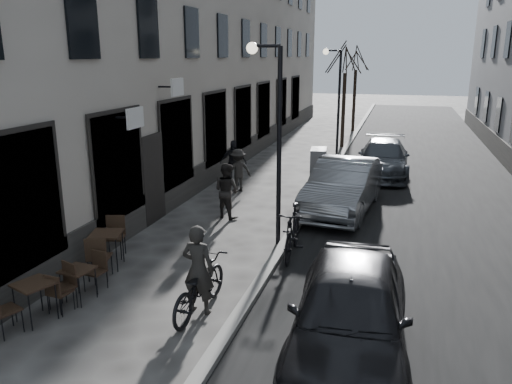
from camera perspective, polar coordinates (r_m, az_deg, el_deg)
The scene contains 20 objects.
ground at distance 8.15m, azimuth -8.22°, elevation -20.74°, with size 120.00×120.00×0.00m, color #363331.
road at distance 22.49m, azimuth 18.30°, elevation 2.29°, with size 7.30×60.00×0.00m, color black.
kerb at distance 22.61m, azimuth 9.05°, elevation 3.10°, with size 0.25×60.00×0.12m, color gray.
streetlamp_near at distance 12.44m, azimuth 1.92°, elevation 7.85°, with size 0.90×0.28×5.09m.
streetlamp_far at distance 24.20m, azimuth 9.09°, elevation 11.32°, with size 0.90×0.28×5.09m.
tree_near at distance 27.11m, azimuth 10.22°, elevation 14.86°, with size 2.40×2.40×5.70m.
tree_far at distance 33.08m, azimuth 11.40°, elevation 14.85°, with size 2.40×2.40×5.70m.
bistro_set_a at distance 10.24m, azimuth -23.93°, elevation -10.99°, with size 0.92×1.58×0.90m.
bistro_set_b at distance 10.73m, azimuth -19.65°, elevation -9.58°, with size 0.62×1.41×0.82m.
bistro_set_c at distance 12.11m, azimuth -16.65°, elevation -5.95°, with size 0.93×1.75×1.00m.
utility_cabinet at distance 18.35m, azimuth 7.11°, elevation 2.59°, with size 0.56×1.02×1.53m, color slate.
bicycle at distance 9.72m, azimuth -6.54°, elevation -10.62°, with size 0.72×2.05×1.08m, color black.
cyclist_rider at distance 9.58m, azimuth -6.60°, elevation -8.78°, with size 0.64×0.42×1.76m, color black.
pedestrian_near at distance 15.05m, azimuth -3.39°, elevation 0.15°, with size 0.82×0.64×1.68m, color black.
pedestrian_mid at distance 18.02m, azimuth -2.07°, elevation 2.49°, with size 1.00×0.57×1.55m, color #272522.
pedestrian_far at distance 18.94m, azimuth -2.61°, elevation 3.37°, with size 1.00×0.42×1.71m, color black.
car_near at distance 8.43m, azimuth 10.70°, elevation -13.19°, with size 1.87×4.64×1.58m, color black.
car_mid at distance 15.87m, azimuth 9.92°, elevation 0.65°, with size 1.73×4.96×1.63m, color gray.
car_far at distance 21.13m, azimuth 14.35°, elevation 3.76°, with size 2.00×4.92×1.43m, color #3E4349.
moped at distance 12.23m, azimuth 4.17°, elevation -4.55°, with size 0.59×2.08×1.25m, color black.
Camera 1 is at (2.86, -5.95, 4.78)m, focal length 35.00 mm.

